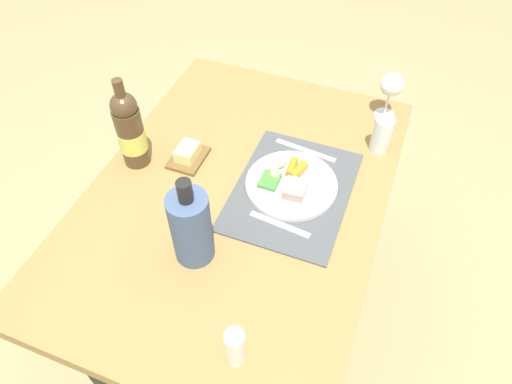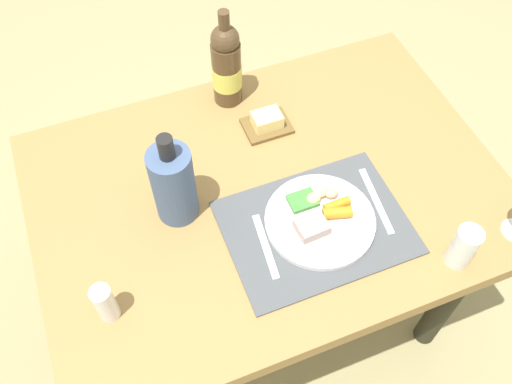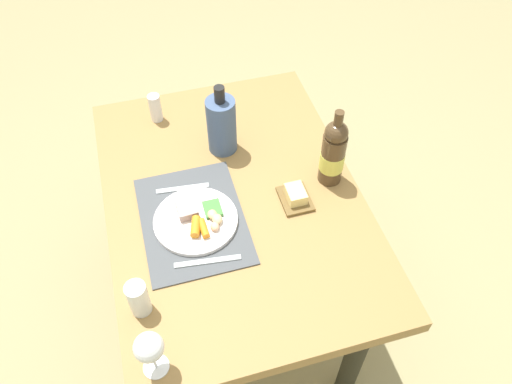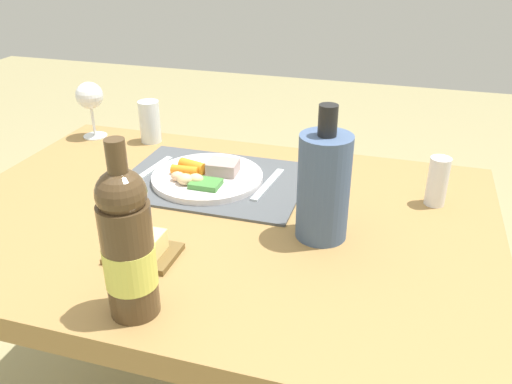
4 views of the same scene
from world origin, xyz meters
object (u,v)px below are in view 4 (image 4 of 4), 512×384
(dining_table, at_px, (218,254))
(dinner_plate, at_px, (206,176))
(wine_bottle, at_px, (128,246))
(water_tumbler, at_px, (150,124))
(fork, at_px, (268,184))
(knife, at_px, (148,172))
(cooler_bottle, at_px, (324,186))
(salt_shaker, at_px, (438,181))
(wine_glass, at_px, (90,97))
(butter_dish, at_px, (143,248))

(dining_table, distance_m, dinner_plate, 0.20)
(dinner_plate, xyz_separation_m, wine_bottle, (-0.07, 0.49, 0.11))
(dinner_plate, xyz_separation_m, water_tumbler, (0.26, -0.22, 0.03))
(fork, xyz_separation_m, water_tumbler, (0.41, -0.20, 0.04))
(knife, relative_size, cooler_bottle, 0.74)
(salt_shaker, distance_m, water_tumbler, 0.82)
(wine_bottle, height_order, wine_glass, wine_bottle)
(butter_dish, bearing_deg, dining_table, -110.44)
(salt_shaker, xyz_separation_m, wine_glass, (0.98, -0.15, 0.07))
(dining_table, relative_size, salt_shaker, 10.64)
(dining_table, bearing_deg, fork, -115.18)
(dining_table, relative_size, wine_bottle, 4.00)
(knife, relative_size, wine_bottle, 0.68)
(dinner_plate, xyz_separation_m, salt_shaker, (-0.54, -0.05, 0.04))
(dinner_plate, bearing_deg, butter_dish, 90.57)
(wine_bottle, height_order, butter_dish, wine_bottle)
(knife, relative_size, water_tumbler, 1.69)
(cooler_bottle, bearing_deg, butter_dish, 29.40)
(fork, bearing_deg, water_tumbler, -19.63)
(cooler_bottle, bearing_deg, water_tumbler, -33.30)
(fork, bearing_deg, cooler_bottle, 137.78)
(knife, height_order, butter_dish, butter_dish)
(salt_shaker, relative_size, wine_glass, 0.68)
(dining_table, distance_m, wine_bottle, 0.42)
(dining_table, height_order, wine_glass, wine_glass)
(dining_table, height_order, wine_bottle, wine_bottle)
(butter_dish, distance_m, water_tumbler, 0.62)
(fork, bearing_deg, knife, 9.41)
(dining_table, relative_size, dinner_plate, 4.42)
(dinner_plate, distance_m, wine_bottle, 0.50)
(dinner_plate, xyz_separation_m, butter_dish, (-0.00, 0.34, 0.00))
(dining_table, bearing_deg, salt_shaker, -157.90)
(fork, bearing_deg, wine_bottle, 86.07)
(dinner_plate, distance_m, fork, 0.15)
(wine_bottle, relative_size, salt_shaker, 2.66)
(knife, xyz_separation_m, water_tumbler, (0.10, -0.22, 0.04))
(fork, height_order, wine_glass, wine_glass)
(wine_bottle, relative_size, cooler_bottle, 1.09)
(butter_dish, bearing_deg, dinner_plate, -89.43)
(dining_table, height_order, knife, knife)
(fork, bearing_deg, salt_shaker, -169.98)
(dinner_plate, bearing_deg, dining_table, 118.92)
(dining_table, xyz_separation_m, fork, (-0.08, -0.16, 0.12))
(fork, height_order, butter_dish, butter_dish)
(dinner_plate, bearing_deg, salt_shaker, -174.97)
(cooler_bottle, bearing_deg, salt_shaker, -136.79)
(dinner_plate, relative_size, butter_dish, 2.12)
(butter_dish, distance_m, cooler_bottle, 0.37)
(butter_dish, bearing_deg, knife, -64.29)
(salt_shaker, xyz_separation_m, butter_dish, (0.54, 0.39, -0.04))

